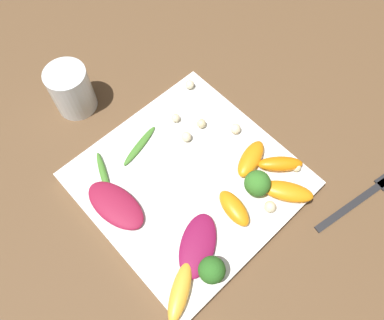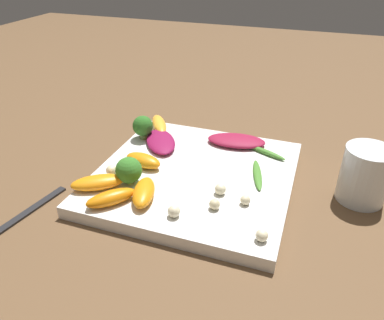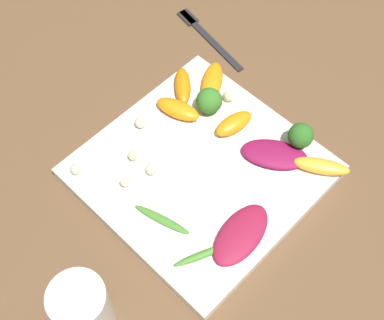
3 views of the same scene
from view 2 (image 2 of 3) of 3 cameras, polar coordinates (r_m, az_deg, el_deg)
ground_plane at (r=0.59m, az=0.47°, el=-3.35°), size 2.40×2.40×0.00m
plate at (r=0.59m, az=0.47°, el=-2.56°), size 0.30×0.30×0.02m
drinking_glass at (r=0.59m, az=24.85°, el=-2.07°), size 0.07×0.07×0.08m
fork at (r=0.56m, az=-26.49°, el=-8.94°), size 0.17×0.04×0.01m
radicchio_leaf_0 at (r=0.66m, az=-4.80°, el=2.84°), size 0.11×0.09×0.01m
radicchio_leaf_1 at (r=0.66m, az=6.77°, el=2.95°), size 0.06×0.11×0.01m
orange_segment_0 at (r=0.52m, az=-7.36°, el=-4.90°), size 0.07×0.05×0.02m
orange_segment_1 at (r=0.60m, az=-7.45°, el=-0.07°), size 0.04×0.07×0.02m
orange_segment_2 at (r=0.52m, az=-12.26°, el=-5.65°), size 0.07×0.06×0.02m
orange_segment_3 at (r=0.71m, az=-5.03°, el=5.44°), size 0.08×0.06×0.02m
orange_segment_4 at (r=0.56m, az=-14.13°, el=-3.32°), size 0.07×0.08×0.02m
broccoli_floret_0 at (r=0.55m, az=-9.60°, el=-1.56°), size 0.04×0.04×0.04m
broccoli_floret_1 at (r=0.67m, az=-7.50°, el=5.10°), size 0.04×0.04×0.04m
arugula_sprig_0 at (r=0.58m, az=9.94°, el=-2.19°), size 0.08×0.03×0.01m
arugula_sprig_1 at (r=0.64m, az=11.12°, el=1.23°), size 0.04×0.07×0.01m
macadamia_nut_0 at (r=0.49m, az=-2.75°, el=-7.80°), size 0.02×0.02×0.02m
macadamia_nut_1 at (r=0.52m, az=-15.00°, el=-6.35°), size 0.01×0.01×0.01m
macadamia_nut_2 at (r=0.50m, az=3.46°, el=-6.74°), size 0.01×0.01×0.01m
macadamia_nut_3 at (r=0.46m, az=10.59°, el=-11.24°), size 0.02×0.02×0.02m
macadamia_nut_4 at (r=0.58m, az=-12.15°, el=-1.57°), size 0.02×0.02×0.02m
macadamia_nut_5 at (r=0.53m, az=4.34°, el=-4.44°), size 0.02×0.02×0.02m
macadamia_nut_6 at (r=0.52m, az=8.13°, el=-6.05°), size 0.01×0.01×0.01m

